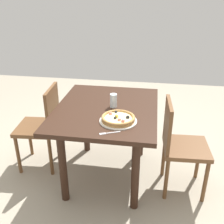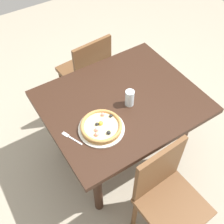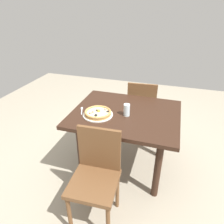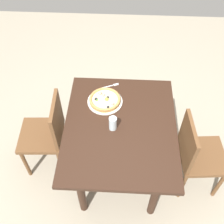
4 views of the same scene
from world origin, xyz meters
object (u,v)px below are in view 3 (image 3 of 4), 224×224
at_px(dining_table, 125,122).
at_px(drinking_glass, 127,110).
at_px(chair_near, 96,174).
at_px(pizza, 98,113).
at_px(fork, 82,110).
at_px(plate, 98,115).
at_px(chair_far, 142,108).

xyz_separation_m(dining_table, drinking_glass, (0.02, -0.06, 0.18)).
relative_size(dining_table, chair_near, 1.26).
xyz_separation_m(chair_near, pizza, (-0.17, 0.53, 0.30)).
relative_size(pizza, fork, 1.76).
xyz_separation_m(plate, drinking_glass, (0.29, 0.08, 0.06)).
height_order(plate, drinking_glass, drinking_glass).
bearing_deg(dining_table, pizza, -150.92).
height_order(chair_far, plate, chair_far).
height_order(dining_table, fork, fork).
xyz_separation_m(dining_table, chair_far, (0.07, 0.68, -0.15)).
xyz_separation_m(chair_near, chair_far, (0.16, 1.36, 0.00)).
xyz_separation_m(dining_table, plate, (-0.26, -0.15, 0.12)).
height_order(fork, drinking_glass, drinking_glass).
height_order(chair_near, chair_far, same).
bearing_deg(chair_near, fork, -59.94).
bearing_deg(plate, fork, 166.58).
distance_m(dining_table, pizza, 0.34).
height_order(chair_near, plate, chair_near).
bearing_deg(drinking_glass, chair_near, -100.22).
bearing_deg(pizza, plate, 100.63).
bearing_deg(plate, pizza, -79.37).
bearing_deg(chair_far, dining_table, -100.51).
bearing_deg(dining_table, chair_near, -97.39).
distance_m(fork, drinking_glass, 0.50).
height_order(chair_far, fork, chair_far).
xyz_separation_m(chair_far, plate, (-0.33, -0.83, 0.27)).
relative_size(chair_near, pizza, 3.21).
bearing_deg(chair_far, plate, -116.56).
bearing_deg(plate, dining_table, 29.02).
distance_m(chair_far, fork, 0.98).
bearing_deg(drinking_glass, chair_far, 86.37).
bearing_deg(drinking_glass, dining_table, 110.55).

